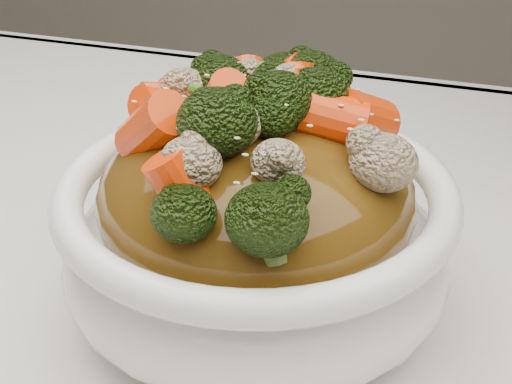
% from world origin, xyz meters
% --- Properties ---
extents(tablecloth, '(1.20, 0.80, 0.04)m').
position_xyz_m(tablecloth, '(0.00, 0.00, 0.73)').
color(tablecloth, silver).
rests_on(tablecloth, dining_table).
extents(bowl, '(0.27, 0.27, 0.09)m').
position_xyz_m(bowl, '(0.06, 0.01, 0.79)').
color(bowl, white).
rests_on(bowl, tablecloth).
extents(sauce_base, '(0.21, 0.21, 0.10)m').
position_xyz_m(sauce_base, '(0.06, 0.01, 0.82)').
color(sauce_base, '#50340D').
rests_on(sauce_base, bowl).
extents(carrots, '(0.21, 0.21, 0.05)m').
position_xyz_m(carrots, '(0.06, 0.01, 0.89)').
color(carrots, '#FB4208').
rests_on(carrots, sauce_base).
extents(broccoli, '(0.21, 0.21, 0.04)m').
position_xyz_m(broccoli, '(0.06, 0.01, 0.88)').
color(broccoli, black).
rests_on(broccoli, sauce_base).
extents(cauliflower, '(0.21, 0.21, 0.04)m').
position_xyz_m(cauliflower, '(0.06, 0.01, 0.88)').
color(cauliflower, tan).
rests_on(cauliflower, sauce_base).
extents(scallions, '(0.16, 0.16, 0.02)m').
position_xyz_m(scallions, '(0.06, 0.01, 0.89)').
color(scallions, '#347C1C').
rests_on(scallions, sauce_base).
extents(sesame_seeds, '(0.19, 0.19, 0.01)m').
position_xyz_m(sesame_seeds, '(0.06, 0.01, 0.89)').
color(sesame_seeds, beige).
rests_on(sesame_seeds, sauce_base).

